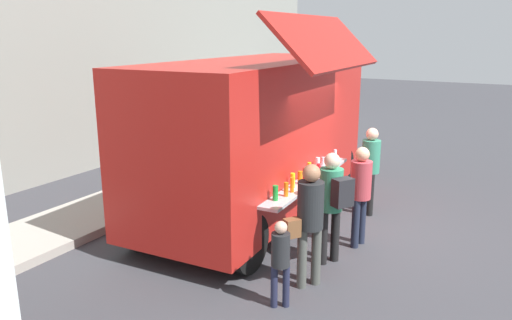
{
  "coord_description": "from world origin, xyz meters",
  "views": [
    {
      "loc": [
        -8.18,
        -2.71,
        3.45
      ],
      "look_at": [
        -0.92,
        1.41,
        1.3
      ],
      "focal_mm": 34.68,
      "sensor_mm": 36.0,
      "label": 1
    }
  ],
  "objects_px": {
    "customer_front_ordering": "(361,188)",
    "customer_mid_with_backpack": "(332,197)",
    "child_near_queue": "(281,256)",
    "trash_bin": "(255,140)",
    "food_truck_main": "(260,132)",
    "customer_extra_browsing": "(371,163)",
    "customer_rear_waiting": "(309,216)"
  },
  "relations": [
    {
      "from": "customer_mid_with_backpack",
      "to": "child_near_queue",
      "type": "height_order",
      "value": "customer_mid_with_backpack"
    },
    {
      "from": "customer_mid_with_backpack",
      "to": "customer_rear_waiting",
      "type": "bearing_deg",
      "value": 119.81
    },
    {
      "from": "food_truck_main",
      "to": "trash_bin",
      "type": "distance_m",
      "value": 4.65
    },
    {
      "from": "customer_rear_waiting",
      "to": "food_truck_main",
      "type": "bearing_deg",
      "value": -13.78
    },
    {
      "from": "customer_extra_browsing",
      "to": "child_near_queue",
      "type": "relative_size",
      "value": 1.45
    },
    {
      "from": "food_truck_main",
      "to": "child_near_queue",
      "type": "height_order",
      "value": "food_truck_main"
    },
    {
      "from": "customer_front_ordering",
      "to": "child_near_queue",
      "type": "height_order",
      "value": "customer_front_ordering"
    },
    {
      "from": "trash_bin",
      "to": "customer_extra_browsing",
      "type": "relative_size",
      "value": 0.59
    },
    {
      "from": "customer_mid_with_backpack",
      "to": "customer_extra_browsing",
      "type": "relative_size",
      "value": 1.02
    },
    {
      "from": "trash_bin",
      "to": "customer_extra_browsing",
      "type": "height_order",
      "value": "customer_extra_browsing"
    },
    {
      "from": "child_near_queue",
      "to": "customer_front_ordering",
      "type": "bearing_deg",
      "value": -40.23
    },
    {
      "from": "trash_bin",
      "to": "customer_extra_browsing",
      "type": "xyz_separation_m",
      "value": [
        -2.85,
        -4.2,
        0.52
      ]
    },
    {
      "from": "food_truck_main",
      "to": "trash_bin",
      "type": "bearing_deg",
      "value": 28.38
    },
    {
      "from": "customer_extra_browsing",
      "to": "customer_mid_with_backpack",
      "type": "bearing_deg",
      "value": 62.71
    },
    {
      "from": "customer_mid_with_backpack",
      "to": "child_near_queue",
      "type": "bearing_deg",
      "value": 117.01
    },
    {
      "from": "customer_front_ordering",
      "to": "customer_extra_browsing",
      "type": "bearing_deg",
      "value": -69.61
    },
    {
      "from": "customer_front_ordering",
      "to": "customer_extra_browsing",
      "type": "distance_m",
      "value": 1.59
    },
    {
      "from": "customer_rear_waiting",
      "to": "customer_extra_browsing",
      "type": "bearing_deg",
      "value": -53.59
    },
    {
      "from": "customer_front_ordering",
      "to": "child_near_queue",
      "type": "relative_size",
      "value": 1.43
    },
    {
      "from": "food_truck_main",
      "to": "customer_front_ordering",
      "type": "distance_m",
      "value": 2.34
    },
    {
      "from": "food_truck_main",
      "to": "trash_bin",
      "type": "height_order",
      "value": "food_truck_main"
    },
    {
      "from": "child_near_queue",
      "to": "food_truck_main",
      "type": "bearing_deg",
      "value": -0.34
    },
    {
      "from": "customer_mid_with_backpack",
      "to": "customer_rear_waiting",
      "type": "relative_size",
      "value": 0.99
    },
    {
      "from": "customer_extra_browsing",
      "to": "customer_rear_waiting",
      "type": "bearing_deg",
      "value": 61.52
    },
    {
      "from": "trash_bin",
      "to": "customer_mid_with_backpack",
      "type": "xyz_separation_m",
      "value": [
        -5.27,
        -4.35,
        0.56
      ]
    },
    {
      "from": "trash_bin",
      "to": "customer_rear_waiting",
      "type": "bearing_deg",
      "value": -144.54
    },
    {
      "from": "customer_front_ordering",
      "to": "customer_mid_with_backpack",
      "type": "relative_size",
      "value": 0.97
    },
    {
      "from": "trash_bin",
      "to": "customer_mid_with_backpack",
      "type": "bearing_deg",
      "value": -140.43
    },
    {
      "from": "food_truck_main",
      "to": "customer_extra_browsing",
      "type": "distance_m",
      "value": 2.22
    },
    {
      "from": "customer_mid_with_backpack",
      "to": "customer_front_ordering",
      "type": "bearing_deg",
      "value": -69.51
    },
    {
      "from": "food_truck_main",
      "to": "customer_front_ordering",
      "type": "bearing_deg",
      "value": -106.56
    },
    {
      "from": "customer_front_ordering",
      "to": "customer_mid_with_backpack",
      "type": "height_order",
      "value": "customer_mid_with_backpack"
    }
  ]
}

